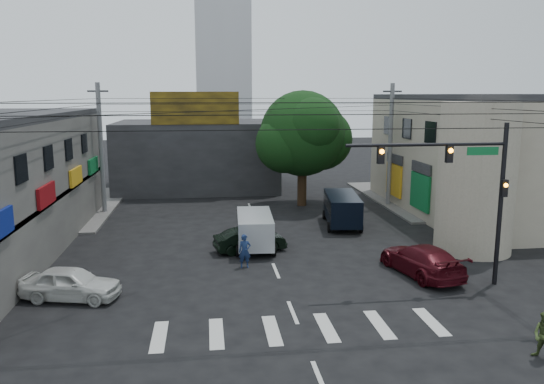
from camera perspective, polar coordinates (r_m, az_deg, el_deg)
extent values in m
plane|color=black|center=(23.96, 1.06, -10.01)|extent=(160.00, 160.00, 0.00)
cube|color=#514F4C|center=(43.64, -26.80, -1.66)|extent=(16.00, 16.00, 0.15)
cube|color=#514F4C|center=(46.22, 20.32, -0.56)|extent=(16.00, 16.00, 0.15)
cube|color=gray|center=(41.35, 23.83, 3.48)|extent=(14.00, 18.00, 8.00)
cylinder|color=gray|center=(30.14, 21.11, 1.40)|extent=(4.00, 4.00, 8.00)
cube|color=#232326|center=(48.52, -8.04, 3.98)|extent=(14.00, 10.00, 6.00)
cube|color=olive|center=(43.33, -8.27, 8.92)|extent=(7.00, 0.30, 2.60)
cube|color=silver|center=(93.27, -5.38, 18.80)|extent=(9.00, 9.00, 44.00)
cylinder|color=black|center=(40.35, 3.25, 1.63)|extent=(0.70, 0.70, 4.40)
sphere|color=black|center=(39.98, 3.30, 6.31)|extent=(6.40, 6.40, 6.40)
cylinder|color=black|center=(25.19, 23.36, -1.34)|extent=(0.20, 0.20, 7.20)
cylinder|color=black|center=(23.23, 16.35, 4.91)|extent=(7.00, 0.14, 0.14)
cube|color=black|center=(23.68, 18.53, 3.91)|extent=(0.28, 0.22, 0.75)
cube|color=black|center=(22.55, 11.62, 3.94)|extent=(0.28, 0.22, 0.75)
sphere|color=orange|center=(23.54, 18.69, 4.23)|extent=(0.20, 0.20, 0.20)
sphere|color=orange|center=(22.40, 11.75, 4.28)|extent=(0.20, 0.20, 0.20)
cube|color=#0E622F|center=(24.35, 21.73, 4.12)|extent=(1.40, 0.06, 0.35)
cylinder|color=#59595B|center=(39.08, -17.90, 4.40)|extent=(0.32, 0.32, 9.20)
cylinder|color=#59595B|center=(40.78, 12.60, 4.89)|extent=(0.32, 0.32, 9.20)
imported|color=black|center=(28.75, -2.39, -5.18)|extent=(2.83, 4.36, 1.27)
imported|color=silver|center=(23.70, -20.82, -9.18)|extent=(3.40, 4.76, 1.38)
imported|color=#3E0810|center=(26.05, 15.75, -7.03)|extent=(4.02, 5.81, 1.45)
imported|color=#15254C|center=(26.10, -2.95, -6.37)|extent=(0.64, 0.45, 1.66)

